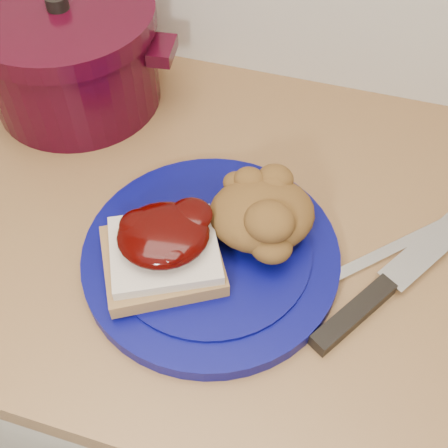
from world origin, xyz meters
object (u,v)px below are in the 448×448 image
(plate, at_px, (211,256))
(butter_knife, at_px, (389,250))
(chef_knife, at_px, (379,292))
(dutch_oven, at_px, (70,55))
(pepper_grinder, at_px, (69,31))

(plate, relative_size, butter_knife, 1.62)
(chef_knife, relative_size, dutch_oven, 0.93)
(chef_knife, bearing_deg, pepper_grinder, 93.55)
(dutch_oven, bearing_deg, chef_knife, -24.90)
(butter_knife, bearing_deg, dutch_oven, 117.21)
(butter_knife, height_order, pepper_grinder, pepper_grinder)
(butter_knife, xyz_separation_m, pepper_grinder, (-0.51, 0.22, 0.07))
(plate, xyz_separation_m, butter_knife, (0.20, 0.07, -0.01))
(butter_knife, bearing_deg, pepper_grinder, 112.36)
(dutch_oven, bearing_deg, pepper_grinder, 118.36)
(dutch_oven, relative_size, pepper_grinder, 2.20)
(chef_knife, xyz_separation_m, pepper_grinder, (-0.51, 0.28, 0.06))
(dutch_oven, distance_m, pepper_grinder, 0.07)
(plate, distance_m, dutch_oven, 0.37)
(chef_knife, distance_m, butter_knife, 0.07)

